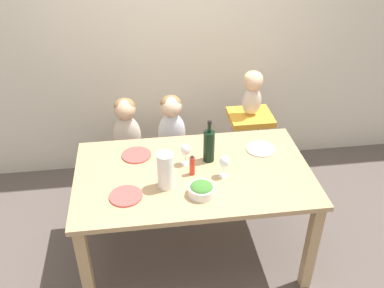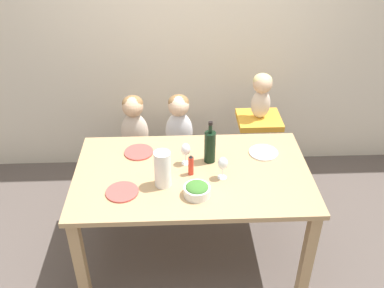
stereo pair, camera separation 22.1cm
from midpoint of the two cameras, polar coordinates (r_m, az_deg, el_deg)
The scene contains 18 objects.
ground_plane at distance 3.41m, azimuth 1.97°, elevation -14.15°, with size 14.00×14.00×0.00m, color #564C47.
wall_back at distance 3.76m, azimuth 0.95°, elevation 15.24°, with size 10.00×0.06×2.70m.
dining_table at distance 2.96m, azimuth 2.21°, elevation -5.35°, with size 1.60×0.94×0.76m.
chair_far_left at distance 3.71m, azimuth -5.67°, elevation -1.75°, with size 0.42×0.39×0.46m.
chair_far_center at distance 3.71m, azimuth 0.04°, elevation -1.62°, with size 0.42×0.39×0.46m.
chair_right_highchair at distance 3.68m, azimuth 10.45°, elevation 1.17°, with size 0.36×0.33×0.76m.
person_child_left at distance 3.52m, azimuth -5.98°, elevation 3.04°, with size 0.23×0.18×0.50m.
person_child_center at distance 3.52m, azimuth 0.04°, elevation 3.19°, with size 0.23×0.18×0.50m.
person_baby_right at distance 3.49m, azimuth 11.11°, elevation 6.93°, with size 0.16×0.16×0.38m.
wine_bottle at distance 2.94m, azimuth 4.56°, elevation -0.33°, with size 0.08×0.08×0.31m.
paper_towel_roll at distance 2.71m, azimuth -1.61°, elevation -3.42°, with size 0.11×0.11×0.25m.
wine_glass_near at distance 2.79m, azimuth 6.40°, elevation -2.72°, with size 0.07×0.07×0.16m.
wine_glass_far at distance 2.91m, azimuth 1.33°, elevation -0.85°, with size 0.07×0.07×0.16m.
salad_bowl_large at distance 2.68m, azimuth 3.05°, elevation -6.18°, with size 0.17×0.17×0.08m.
dinner_plate_front_left at distance 2.74m, azimuth -7.01°, elevation -6.42°, with size 0.21×0.21×0.01m.
dinner_plate_back_left at distance 3.09m, azimuth -5.08°, elevation -1.14°, with size 0.21×0.21×0.01m.
dinner_plate_back_right at distance 3.13m, azimuth 11.52°, elevation -1.18°, with size 0.21×0.21×0.01m.
condiment_bottle_hot_sauce at distance 2.83m, azimuth 2.10°, elevation -2.88°, with size 0.04×0.04×0.15m.
Camera 2 is at (-0.10, -2.32, 2.50)m, focal length 40.00 mm.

